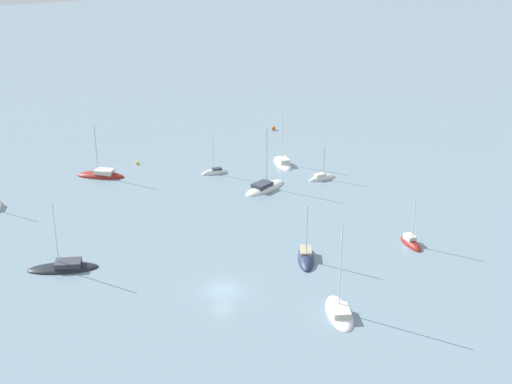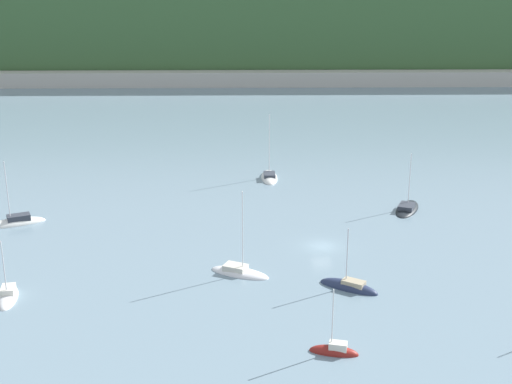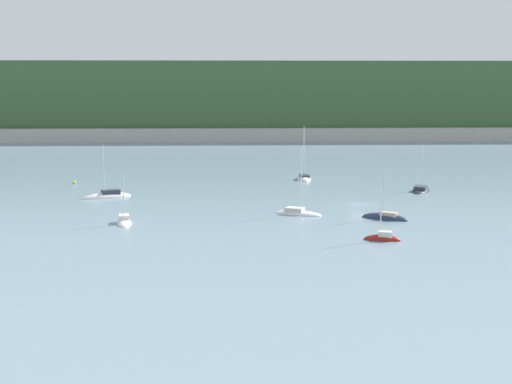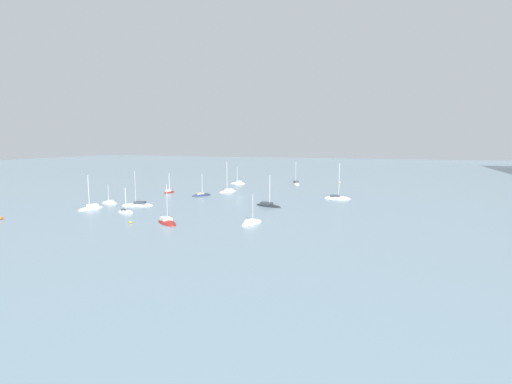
{
  "view_description": "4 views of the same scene",
  "coord_description": "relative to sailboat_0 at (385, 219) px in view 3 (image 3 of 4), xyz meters",
  "views": [
    {
      "loc": [
        -65.06,
        33.56,
        40.86
      ],
      "look_at": [
        17.21,
        -14.56,
        3.64
      ],
      "focal_mm": 50.0,
      "sensor_mm": 36.0,
      "label": 1
    },
    {
      "loc": [
        -10.47,
        -88.95,
        37.22
      ],
      "look_at": [
        -8.67,
        16.81,
        2.22
      ],
      "focal_mm": 50.0,
      "sensor_mm": 36.0,
      "label": 2
    },
    {
      "loc": [
        -21.97,
        -119.16,
        21.19
      ],
      "look_at": [
        -17.58,
        -2.09,
        2.61
      ],
      "focal_mm": 50.0,
      "sensor_mm": 36.0,
      "label": 3
    },
    {
      "loc": [
        121.83,
        46.45,
        18.54
      ],
      "look_at": [
        9.13,
        8.91,
        3.14
      ],
      "focal_mm": 28.0,
      "sensor_mm": 36.0,
      "label": 4
    }
  ],
  "objects": [
    {
      "name": "hillside_ridge",
      "position": [
        -1.82,
        171.31,
        13.7
      ],
      "size": [
        356.77,
        58.47,
        27.55
      ],
      "color": "#385B33",
      "rests_on": "ground_plane"
    },
    {
      "name": "sailboat_8",
      "position": [
        -7.89,
        44.15,
        0.01
      ],
      "size": [
        3.0,
        8.32,
        12.29
      ],
      "rotation": [
        0.0,
        0.0,
        1.59
      ],
      "color": "white",
      "rests_on": "ground_plane"
    },
    {
      "name": "sailboat_0",
      "position": [
        0.0,
        0.0,
        0.0
      ],
      "size": [
        7.33,
        5.6,
        8.43
      ],
      "rotation": [
        0.0,
        0.0,
        2.59
      ],
      "color": "#232D4C",
      "rests_on": "ground_plane"
    },
    {
      "name": "sailboat_5",
      "position": [
        -12.97,
        4.35,
        0.04
      ],
      "size": [
        8.13,
        5.68,
        11.41
      ],
      "rotation": [
        0.0,
        0.0,
        5.85
      ],
      "color": "silver",
      "rests_on": "ground_plane"
    },
    {
      "name": "sailboat_4",
      "position": [
        -45.97,
        22.02,
        0.04
      ],
      "size": [
        9.21,
        5.9,
        10.53
      ],
      "rotation": [
        0.0,
        0.0,
        3.56
      ],
      "color": "white",
      "rests_on": "ground_plane"
    },
    {
      "name": "sailboat_1",
      "position": [
        12.88,
        27.36,
        0.03
      ],
      "size": [
        6.32,
        9.24,
        9.41
      ],
      "rotation": [
        0.0,
        0.0,
        1.16
      ],
      "color": "black",
      "rests_on": "ground_plane"
    },
    {
      "name": "sailboat_11",
      "position": [
        -39.48,
        -1.87,
        0.06
      ],
      "size": [
        3.12,
        6.61,
        7.87
      ],
      "rotation": [
        0.0,
        0.0,
        4.87
      ],
      "color": "white",
      "rests_on": "ground_plane"
    },
    {
      "name": "shore_town_strip",
      "position": [
        -1.82,
        138.57,
        2.13
      ],
      "size": [
        303.25,
        6.0,
        4.42
      ],
      "color": "#B7B2A8",
      "rests_on": "ground_plane"
    },
    {
      "name": "ground_plane",
      "position": [
        -1.82,
        12.91,
        -0.08
      ],
      "size": [
        600.0,
        600.0,
        0.0
      ],
      "primitive_type": "plane",
      "color": "slate"
    },
    {
      "name": "mooring_buoy_2",
      "position": [
        -55.65,
        39.38,
        0.24
      ],
      "size": [
        0.64,
        0.64,
        0.64
      ],
      "color": "yellow",
      "rests_on": "ground_plane"
    },
    {
      "name": "sailboat_3",
      "position": [
        -3.5,
        -14.39,
        0.05
      ],
      "size": [
        5.15,
        2.65,
        7.72
      ],
      "rotation": [
        0.0,
        0.0,
        2.91
      ],
      "color": "maroon",
      "rests_on": "ground_plane"
    }
  ]
}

